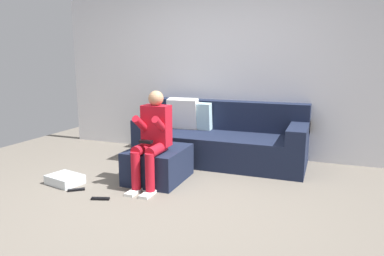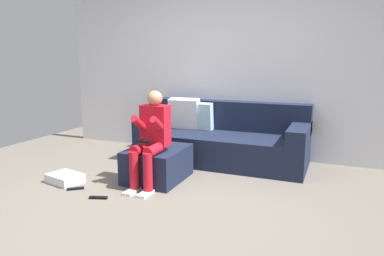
{
  "view_description": "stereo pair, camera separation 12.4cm",
  "coord_description": "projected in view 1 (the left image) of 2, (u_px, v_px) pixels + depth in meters",
  "views": [
    {
      "loc": [
        1.51,
        -2.91,
        1.4
      ],
      "look_at": [
        -0.06,
        1.18,
        0.55
      ],
      "focal_mm": 33.24,
      "sensor_mm": 36.0,
      "label": 1
    },
    {
      "loc": [
        1.63,
        -2.86,
        1.4
      ],
      "look_at": [
        -0.06,
        1.18,
        0.55
      ],
      "focal_mm": 33.24,
      "sensor_mm": 36.0,
      "label": 2
    }
  ],
  "objects": [
    {
      "name": "ground_plane",
      "position": [
        154.0,
        205.0,
        3.46
      ],
      "size": [
        6.68,
        6.68,
        0.0
      ],
      "primitive_type": "plane",
      "color": "#6B6359"
    },
    {
      "name": "wall_back",
      "position": [
        220.0,
        68.0,
        5.23
      ],
      "size": [
        5.14,
        0.1,
        2.55
      ],
      "primitive_type": "cube",
      "color": "silver",
      "rests_on": "ground_plane"
    },
    {
      "name": "couch_sectional",
      "position": [
        221.0,
        139.0,
        4.94
      ],
      "size": [
        2.27,
        0.95,
        0.85
      ],
      "color": "#192138",
      "rests_on": "ground_plane"
    },
    {
      "name": "ottoman",
      "position": [
        158.0,
        164.0,
        4.16
      ],
      "size": [
        0.6,
        0.75,
        0.38
      ],
      "primitive_type": "cube",
      "color": "#192138",
      "rests_on": "ground_plane"
    },
    {
      "name": "person_seated",
      "position": [
        152.0,
        135.0,
        3.9
      ],
      "size": [
        0.31,
        0.6,
        1.06
      ],
      "color": "red",
      "rests_on": "ground_plane"
    },
    {
      "name": "storage_bin",
      "position": [
        65.0,
        179.0,
        4.05
      ],
      "size": [
        0.43,
        0.36,
        0.1
      ],
      "primitive_type": "cube",
      "rotation": [
        0.0,
        0.0,
        -0.22
      ],
      "color": "silver",
      "rests_on": "ground_plane"
    },
    {
      "name": "remote_near_ottoman",
      "position": [
        100.0,
        199.0,
        3.6
      ],
      "size": [
        0.19,
        0.1,
        0.02
      ],
      "primitive_type": "cube",
      "rotation": [
        0.0,
        0.0,
        0.31
      ],
      "color": "black",
      "rests_on": "ground_plane"
    },
    {
      "name": "remote_by_storage_bin",
      "position": [
        76.0,
        190.0,
        3.84
      ],
      "size": [
        0.17,
        0.14,
        0.02
      ],
      "primitive_type": "cube",
      "rotation": [
        0.0,
        0.0,
        0.67
      ],
      "color": "black",
      "rests_on": "ground_plane"
    },
    {
      "name": "remote_under_side_table",
      "position": [
        69.0,
        176.0,
        4.28
      ],
      "size": [
        0.17,
        0.11,
        0.02
      ],
      "primitive_type": "cube",
      "rotation": [
        0.0,
        0.0,
        0.37
      ],
      "color": "black",
      "rests_on": "ground_plane"
    }
  ]
}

